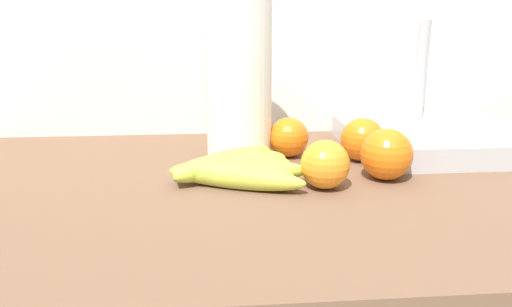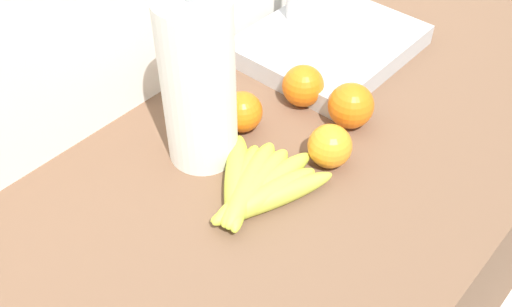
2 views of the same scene
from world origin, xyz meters
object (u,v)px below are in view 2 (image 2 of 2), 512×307
orange_right (242,112)px  paper_towel_roll (198,84)px  banana_bunch (255,187)px  orange_front (303,86)px  orange_back_left (330,146)px  sink_basin (328,42)px  orange_far_right (348,105)px

orange_right → paper_towel_roll: bearing=175.6°
banana_bunch → paper_towel_roll: bearing=82.1°
orange_front → paper_towel_roll: paper_towel_roll is taller
orange_front → paper_towel_roll: (-0.21, 0.04, 0.10)m
orange_back_left → sink_basin: sink_basin is taller
orange_far_right → sink_basin: size_ratio=0.24×
paper_towel_roll → orange_far_right: bearing=-31.7°
orange_back_left → banana_bunch: bearing=163.5°
orange_front → sink_basin: size_ratio=0.23×
paper_towel_roll → sink_basin: paper_towel_roll is taller
banana_bunch → orange_front: orange_front is taller
orange_far_right → orange_right: orange_far_right is taller
orange_far_right → orange_back_left: orange_far_right is taller
orange_back_left → sink_basin: (0.26, 0.19, -0.01)m
orange_right → orange_front: bearing=-15.9°
banana_bunch → orange_back_left: 0.14m
orange_front → orange_right: 0.13m
banana_bunch → orange_far_right: (0.23, -0.00, 0.02)m
orange_back_left → sink_basin: 0.32m
paper_towel_roll → orange_front: bearing=-11.2°
orange_front → orange_back_left: size_ratio=1.05×
banana_bunch → orange_back_left: (0.13, -0.04, 0.02)m
orange_back_left → paper_towel_roll: 0.23m
orange_back_left → paper_towel_roll: bearing=124.4°
paper_towel_roll → orange_right: bearing=-4.4°
sink_basin → orange_back_left: bearing=-143.4°
orange_far_right → orange_right: bearing=135.4°
orange_right → paper_towel_roll: 0.14m
orange_right → paper_towel_roll: paper_towel_roll is taller
orange_front → sink_basin: 0.17m
banana_bunch → sink_basin: bearing=21.0°
orange_front → orange_back_left: orange_front is taller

